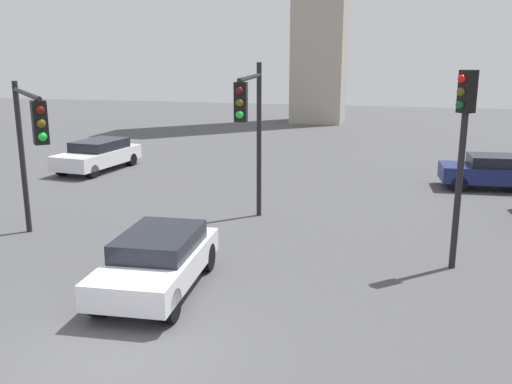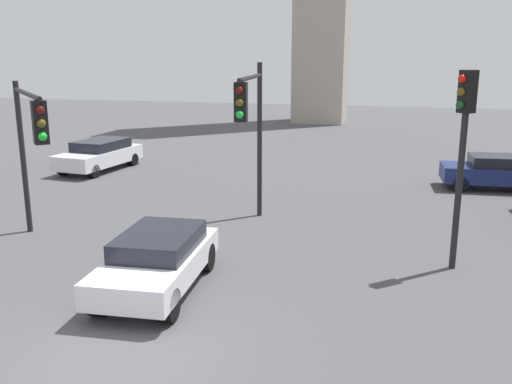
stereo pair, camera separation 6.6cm
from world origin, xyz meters
The scene contains 7 objects.
ground_plane centered at (0.00, 0.00, 0.00)m, with size 105.40×105.40×0.00m, color #4C4C4F.
traffic_light_0 centered at (-4.72, 4.41, 3.29)m, with size 3.10×3.18×4.53m.
traffic_light_3 centered at (0.40, 7.54, 3.54)m, with size 0.73×4.09×5.03m.
traffic_light_4 centered at (6.07, 6.05, 3.44)m, with size 0.48×0.46×4.91m.
car_0 centered at (-9.01, 14.92, 0.74)m, with size 2.39×4.70×1.40m.
car_1 centered at (8.30, 15.48, 0.73)m, with size 4.05×2.02×1.37m.
car_5 centered at (-0.54, 2.91, 0.73)m, with size 2.12×4.25×1.34m.
Camera 1 is at (4.63, -8.05, 5.24)m, focal length 39.10 mm.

